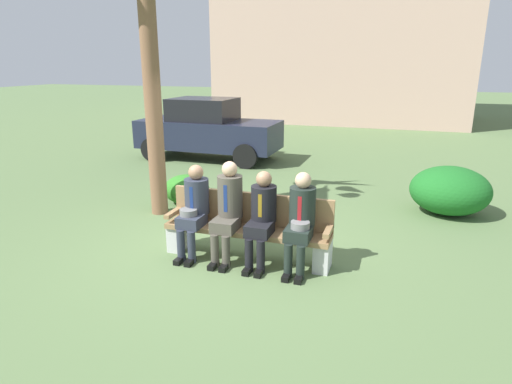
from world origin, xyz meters
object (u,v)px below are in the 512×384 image
at_px(seated_man_leftmost, 194,206).
at_px(shrub_mid_lawn, 450,190).
at_px(parked_car_near, 208,129).
at_px(seated_man_rightmost, 301,217).
at_px(seated_man_centerright, 262,214).
at_px(park_bench, 248,227).
at_px(seated_man_centerleft, 228,206).
at_px(shrub_near_bench, 187,189).

bearing_deg(seated_man_leftmost, shrub_mid_lawn, 40.14).
distance_m(shrub_mid_lawn, parked_car_near, 6.70).
bearing_deg(seated_man_rightmost, parked_car_near, 123.97).
xyz_separation_m(seated_man_centerright, parked_car_near, (-3.46, 5.90, 0.13)).
bearing_deg(seated_man_centerright, seated_man_rightmost, -0.32).
distance_m(park_bench, shrub_mid_lawn, 4.00).
xyz_separation_m(seated_man_leftmost, seated_man_centerleft, (0.50, 0.01, 0.05)).
bearing_deg(seated_man_centerright, shrub_near_bench, 136.54).
distance_m(seated_man_leftmost, seated_man_centerleft, 0.50).
xyz_separation_m(shrub_near_bench, parked_car_near, (-1.29, 3.85, 0.56)).
xyz_separation_m(park_bench, shrub_near_bench, (-1.93, 1.92, -0.16)).
relative_size(seated_man_centerright, seated_man_rightmost, 0.98).
bearing_deg(shrub_mid_lawn, parked_car_near, 154.20).
bearing_deg(park_bench, seated_man_rightmost, -10.18).
relative_size(seated_man_centerleft, shrub_mid_lawn, 0.99).
relative_size(seated_man_centerleft, shrub_near_bench, 1.53).
xyz_separation_m(seated_man_rightmost, shrub_mid_lawn, (2.05, 2.99, -0.29)).
xyz_separation_m(shrub_near_bench, shrub_mid_lawn, (4.74, 0.94, 0.15)).
relative_size(seated_man_leftmost, parked_car_near, 0.33).
xyz_separation_m(park_bench, parked_car_near, (-3.22, 5.77, 0.40)).
distance_m(seated_man_rightmost, parked_car_near, 7.12).
xyz_separation_m(seated_man_centerright, shrub_mid_lawn, (2.57, 2.99, -0.28)).
height_order(park_bench, seated_man_centerleft, seated_man_centerleft).
relative_size(seated_man_leftmost, seated_man_centerleft, 0.94).
distance_m(park_bench, seated_man_centerright, 0.38).
distance_m(seated_man_leftmost, shrub_mid_lawn, 4.65).
height_order(seated_man_centerleft, parked_car_near, parked_car_near).
xyz_separation_m(seated_man_centerleft, shrub_near_bench, (-1.69, 2.05, -0.48)).
relative_size(park_bench, shrub_near_bench, 2.59).
bearing_deg(shrub_mid_lawn, seated_man_leftmost, -139.86).
distance_m(seated_man_leftmost, seated_man_centerright, 0.98).
bearing_deg(shrub_near_bench, park_bench, -44.83).
height_order(seated_man_centerright, seated_man_rightmost, seated_man_rightmost).
distance_m(park_bench, parked_car_near, 6.62).
bearing_deg(seated_man_leftmost, seated_man_centerright, 0.26).
height_order(seated_man_centerleft, shrub_mid_lawn, seated_man_centerleft).
distance_m(park_bench, seated_man_leftmost, 0.81).
bearing_deg(shrub_mid_lawn, seated_man_rightmost, -124.35).
height_order(park_bench, seated_man_leftmost, seated_man_leftmost).
bearing_deg(shrub_near_bench, seated_man_centerright, -43.46).
relative_size(seated_man_centerleft, seated_man_rightmost, 1.05).
relative_size(park_bench, seated_man_rightmost, 1.79).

